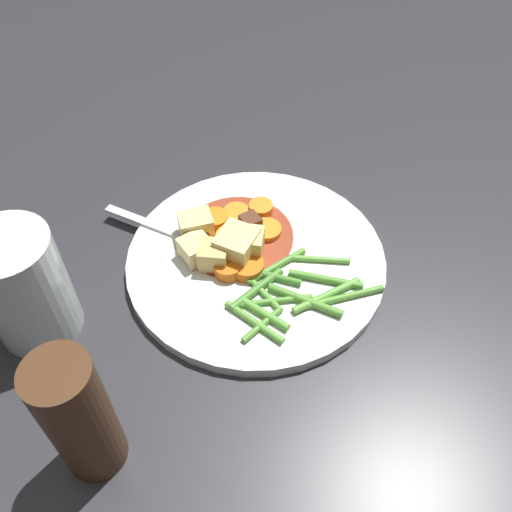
% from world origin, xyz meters
% --- Properties ---
extents(ground_plane, '(3.00, 3.00, 0.00)m').
position_xyz_m(ground_plane, '(0.00, 0.00, 0.00)').
color(ground_plane, '#2D2D33').
extents(dinner_plate, '(0.28, 0.28, 0.01)m').
position_xyz_m(dinner_plate, '(0.00, 0.00, 0.01)').
color(dinner_plate, white).
rests_on(dinner_plate, ground_plane).
extents(stew_sauce, '(0.12, 0.12, 0.00)m').
position_xyz_m(stew_sauce, '(0.03, -0.01, 0.01)').
color(stew_sauce, '#93381E').
rests_on(stew_sauce, dinner_plate).
extents(carrot_slice_0, '(0.03, 0.03, 0.01)m').
position_xyz_m(carrot_slice_0, '(0.04, 0.03, 0.02)').
color(carrot_slice_0, orange).
rests_on(carrot_slice_0, dinner_plate).
extents(carrot_slice_1, '(0.05, 0.05, 0.01)m').
position_xyz_m(carrot_slice_1, '(0.01, -0.03, 0.02)').
color(carrot_slice_1, orange).
rests_on(carrot_slice_1, dinner_plate).
extents(carrot_slice_2, '(0.04, 0.04, 0.01)m').
position_xyz_m(carrot_slice_2, '(0.01, 0.03, 0.02)').
color(carrot_slice_2, orange).
rests_on(carrot_slice_2, dinner_plate).
extents(carrot_slice_3, '(0.03, 0.03, 0.01)m').
position_xyz_m(carrot_slice_3, '(0.04, -0.05, 0.02)').
color(carrot_slice_3, orange).
rests_on(carrot_slice_3, dinner_plate).
extents(carrot_slice_4, '(0.03, 0.03, 0.01)m').
position_xyz_m(carrot_slice_4, '(0.06, -0.03, 0.02)').
color(carrot_slice_4, orange).
rests_on(carrot_slice_4, dinner_plate).
extents(carrot_slice_5, '(0.04, 0.04, 0.01)m').
position_xyz_m(carrot_slice_5, '(0.03, -0.00, 0.02)').
color(carrot_slice_5, orange).
rests_on(carrot_slice_5, dinner_plate).
extents(carrot_slice_6, '(0.03, 0.03, 0.01)m').
position_xyz_m(carrot_slice_6, '(0.07, -0.01, 0.02)').
color(carrot_slice_6, orange).
rests_on(carrot_slice_6, dinner_plate).
extents(carrot_slice_7, '(0.05, 0.05, 0.01)m').
position_xyz_m(carrot_slice_7, '(-0.01, 0.02, 0.02)').
color(carrot_slice_7, orange).
rests_on(carrot_slice_7, dinner_plate).
extents(potato_chunk_0, '(0.04, 0.04, 0.02)m').
position_xyz_m(potato_chunk_0, '(0.05, 0.04, 0.03)').
color(potato_chunk_0, '#EAD68C').
rests_on(potato_chunk_0, dinner_plate).
extents(potato_chunk_1, '(0.04, 0.04, 0.03)m').
position_xyz_m(potato_chunk_1, '(0.01, 0.00, 0.03)').
color(potato_chunk_1, '#E5CC7A').
rests_on(potato_chunk_1, dinner_plate).
extents(potato_chunk_2, '(0.05, 0.05, 0.03)m').
position_xyz_m(potato_chunk_2, '(0.02, 0.01, 0.03)').
color(potato_chunk_2, '#EAD68C').
rests_on(potato_chunk_2, dinner_plate).
extents(potato_chunk_3, '(0.04, 0.05, 0.03)m').
position_xyz_m(potato_chunk_3, '(0.07, 0.02, 0.03)').
color(potato_chunk_3, '#EAD68C').
rests_on(potato_chunk_3, dinner_plate).
extents(potato_chunk_4, '(0.04, 0.04, 0.03)m').
position_xyz_m(potato_chunk_4, '(0.03, 0.04, 0.03)').
color(potato_chunk_4, '#DBBC6B').
rests_on(potato_chunk_4, dinner_plate).
extents(meat_chunk_0, '(0.03, 0.03, 0.02)m').
position_xyz_m(meat_chunk_0, '(0.06, 0.03, 0.02)').
color(meat_chunk_0, '#4C2B19').
rests_on(meat_chunk_0, dinner_plate).
extents(meat_chunk_1, '(0.03, 0.03, 0.02)m').
position_xyz_m(meat_chunk_1, '(0.03, -0.03, 0.02)').
color(meat_chunk_1, '#56331E').
rests_on(meat_chunk_1, dinner_plate).
extents(green_bean_0, '(0.08, 0.03, 0.01)m').
position_xyz_m(green_bean_0, '(-0.02, 0.03, 0.02)').
color(green_bean_0, '#66AD42').
rests_on(green_bean_0, dinner_plate).
extents(green_bean_1, '(0.02, 0.07, 0.01)m').
position_xyz_m(green_bean_1, '(-0.03, 0.04, 0.02)').
color(green_bean_1, '#4C8E33').
rests_on(green_bean_1, dinner_plate).
extents(green_bean_2, '(0.06, 0.01, 0.01)m').
position_xyz_m(green_bean_2, '(-0.05, 0.06, 0.02)').
color(green_bean_2, '#66AD42').
rests_on(green_bean_2, dinner_plate).
extents(green_bean_3, '(0.05, 0.06, 0.01)m').
position_xyz_m(green_bean_3, '(-0.05, 0.04, 0.02)').
color(green_bean_3, '#599E38').
rests_on(green_bean_3, dinner_plate).
extents(green_bean_4, '(0.08, 0.02, 0.01)m').
position_xyz_m(green_bean_4, '(-0.08, 0.02, 0.02)').
color(green_bean_4, '#599E38').
rests_on(green_bean_4, dinner_plate).
extents(green_bean_5, '(0.05, 0.03, 0.01)m').
position_xyz_m(green_bean_5, '(-0.04, 0.01, 0.02)').
color(green_bean_5, '#4C8E33').
rests_on(green_bean_5, dinner_plate).
extents(green_bean_6, '(0.07, 0.01, 0.01)m').
position_xyz_m(green_bean_6, '(-0.05, 0.07, 0.02)').
color(green_bean_6, '#66AD42').
rests_on(green_bean_6, dinner_plate).
extents(green_bean_7, '(0.06, 0.04, 0.01)m').
position_xyz_m(green_bean_7, '(-0.06, -0.04, 0.02)').
color(green_bean_7, '#66AD42').
rests_on(green_bean_7, dinner_plate).
extents(green_bean_8, '(0.01, 0.05, 0.01)m').
position_xyz_m(green_bean_8, '(-0.06, 0.07, 0.02)').
color(green_bean_8, '#599E38').
rests_on(green_bean_8, dinner_plate).
extents(green_bean_9, '(0.03, 0.07, 0.01)m').
position_xyz_m(green_bean_9, '(-0.03, -0.00, 0.02)').
color(green_bean_9, '#599E38').
rests_on(green_bean_9, dinner_plate).
extents(green_bean_10, '(0.04, 0.08, 0.01)m').
position_xyz_m(green_bean_10, '(-0.09, 0.00, 0.02)').
color(green_bean_10, '#66AD42').
rests_on(green_bean_10, dinner_plate).
extents(green_bean_11, '(0.07, 0.04, 0.01)m').
position_xyz_m(green_bean_11, '(-0.08, -0.02, 0.02)').
color(green_bean_11, '#599E38').
rests_on(green_bean_11, dinner_plate).
extents(green_bean_12, '(0.05, 0.07, 0.01)m').
position_xyz_m(green_bean_12, '(-0.10, -0.01, 0.02)').
color(green_bean_12, '#599E38').
rests_on(green_bean_12, dinner_plate).
extents(fork, '(0.17, 0.05, 0.00)m').
position_xyz_m(fork, '(0.09, 0.03, 0.01)').
color(fork, silver).
rests_on(fork, dinner_plate).
extents(water_glass, '(0.08, 0.08, 0.12)m').
position_xyz_m(water_glass, '(0.12, 0.19, 0.06)').
color(water_glass, silver).
rests_on(water_glass, ground_plane).
extents(pepper_mill, '(0.05, 0.05, 0.14)m').
position_xyz_m(pepper_mill, '(-0.03, 0.24, 0.07)').
color(pepper_mill, '#4C2D19').
rests_on(pepper_mill, ground_plane).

